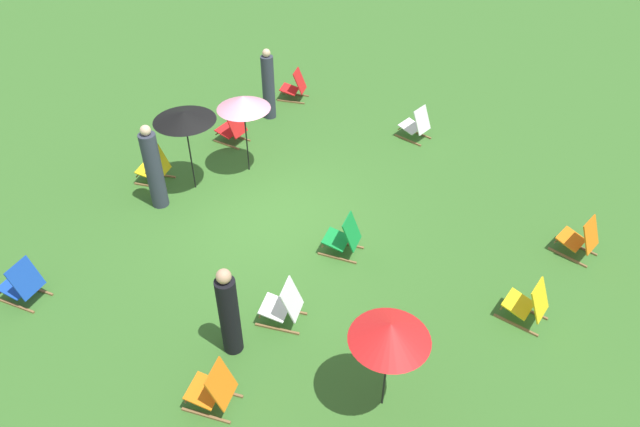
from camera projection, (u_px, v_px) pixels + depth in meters
name	position (u px, v px, depth m)	size (l,w,h in m)	color
ground_plane	(269.00, 215.00, 11.85)	(40.00, 40.00, 0.00)	#386B28
deckchair_0	(213.00, 389.00, 8.20)	(0.62, 0.84, 0.83)	olive
deckchair_1	(580.00, 239.00, 10.71)	(0.65, 0.85, 0.83)	olive
deckchair_2	(284.00, 305.00, 9.43)	(0.64, 0.85, 0.83)	olive
deckchair_3	(344.00, 237.00, 10.75)	(0.58, 0.82, 0.83)	olive
deckchair_4	(232.00, 129.00, 13.82)	(0.50, 0.78, 0.83)	olive
deckchair_6	(295.00, 86.00, 15.53)	(0.65, 0.86, 0.83)	olive
deckchair_7	(416.00, 125.00, 13.95)	(0.63, 0.84, 0.83)	olive
deckchair_8	(155.00, 167.00, 12.53)	(0.65, 0.85, 0.83)	olive
deckchair_9	(22.00, 284.00, 9.81)	(0.56, 0.81, 0.83)	olive
deckchair_10	(529.00, 304.00, 9.46)	(0.57, 0.82, 0.83)	olive
umbrella_0	(243.00, 103.00, 12.08)	(1.13, 1.13, 1.82)	black
umbrella_1	(390.00, 332.00, 7.47)	(1.10, 1.10, 1.72)	black
umbrella_2	(184.00, 116.00, 11.51)	(1.26, 1.26, 1.84)	black
person_0	(229.00, 313.00, 8.73)	(0.38, 0.38, 1.69)	black
person_1	(268.00, 86.00, 14.47)	(0.36, 0.36, 1.82)	#333847
person_2	(154.00, 169.00, 11.58)	(0.44, 0.44, 1.87)	#333847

